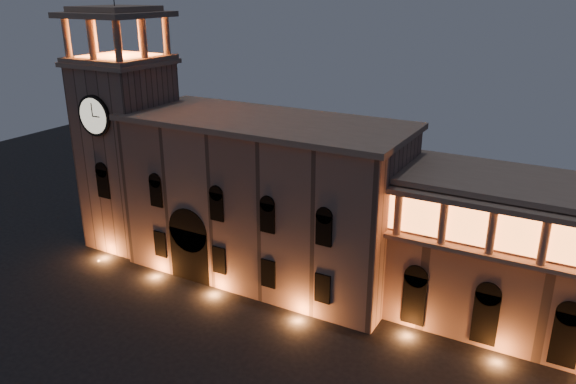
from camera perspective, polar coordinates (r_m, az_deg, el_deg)
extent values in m
cube|color=#8B695B|center=(61.02, -2.35, -0.90)|extent=(30.00, 12.00, 17.00)
cube|color=gray|center=(58.44, -2.47, 7.18)|extent=(30.80, 12.80, 0.60)
cube|color=black|center=(62.41, -9.62, -6.20)|extent=(5.00, 1.40, 6.00)
cylinder|color=black|center=(61.15, -9.78, -3.68)|extent=(5.00, 1.40, 5.00)
cube|color=orange|center=(62.36, -9.73, -6.44)|extent=(4.20, 0.20, 5.00)
cube|color=#8B695B|center=(70.53, -15.77, 3.41)|extent=(9.00, 9.00, 22.00)
cube|color=gray|center=(68.30, -16.68, 12.47)|extent=(9.80, 9.80, 0.50)
cylinder|color=black|center=(65.99, -19.10, 7.33)|extent=(4.60, 0.35, 4.60)
cylinder|color=beige|center=(65.90, -19.19, 7.30)|extent=(4.00, 0.12, 4.00)
cube|color=gray|center=(68.24, -16.72, 12.89)|extent=(9.40, 9.40, 0.50)
cube|color=orange|center=(68.21, -16.75, 13.14)|extent=(6.80, 6.80, 0.15)
cylinder|color=gray|center=(68.28, -21.56, 14.35)|extent=(0.76, 0.76, 4.20)
cylinder|color=gray|center=(65.42, -19.35, 14.42)|extent=(0.76, 0.76, 4.20)
cylinder|color=gray|center=(62.66, -16.93, 14.46)|extent=(0.76, 0.76, 4.20)
cylinder|color=gray|center=(73.38, -16.91, 15.18)|extent=(0.76, 0.76, 4.20)
cylinder|color=gray|center=(70.72, -14.67, 15.22)|extent=(0.76, 0.76, 4.20)
cylinder|color=gray|center=(68.17, -12.26, 15.25)|extent=(0.76, 0.76, 4.20)
cylinder|color=gray|center=(70.77, -19.16, 14.79)|extent=(0.76, 0.76, 4.20)
cylinder|color=gray|center=(65.36, -14.50, 14.88)|extent=(0.76, 0.76, 4.20)
cube|color=gray|center=(67.87, -17.13, 16.86)|extent=(9.80, 9.80, 0.60)
cube|color=gray|center=(67.85, -17.19, 17.36)|extent=(7.50, 7.50, 0.60)
cylinder|color=gray|center=(50.72, 11.11, -2.13)|extent=(0.70, 0.70, 4.00)
cylinder|color=gray|center=(49.77, 15.47, -2.94)|extent=(0.70, 0.70, 4.00)
cylinder|color=gray|center=(49.12, 19.98, -3.76)|extent=(0.70, 0.70, 4.00)
cylinder|color=gray|center=(48.80, 24.59, -4.58)|extent=(0.70, 0.70, 4.00)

